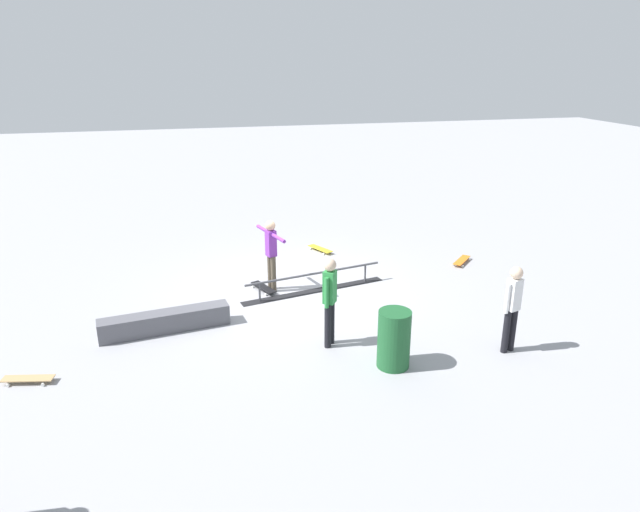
{
  "coord_description": "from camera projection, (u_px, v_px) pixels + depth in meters",
  "views": [
    {
      "loc": [
        2.2,
        11.31,
        4.94
      ],
      "look_at": [
        -0.41,
        0.66,
        1.0
      ],
      "focal_mm": 31.64,
      "sensor_mm": 36.0,
      "label": 1
    }
  ],
  "objects": [
    {
      "name": "ground_plane",
      "position": [
        295.0,
        290.0,
        12.5
      ],
      "size": [
        60.0,
        60.0,
        0.0
      ],
      "primitive_type": "plane",
      "color": "#9E9EA3"
    },
    {
      "name": "grind_rail",
      "position": [
        315.0,
        283.0,
        12.38
      ],
      "size": [
        3.33,
        0.92,
        0.44
      ],
      "rotation": [
        0.0,
        0.0,
        0.21
      ],
      "color": "black",
      "rests_on": "ground_plane"
    },
    {
      "name": "skate_ledge",
      "position": [
        165.0,
        322.0,
        10.59
      ],
      "size": [
        2.42,
        0.71,
        0.39
      ],
      "primitive_type": "cube",
      "rotation": [
        0.0,
        0.0,
        0.15
      ],
      "color": "#595960",
      "rests_on": "ground_plane"
    },
    {
      "name": "skater_main",
      "position": [
        271.0,
        250.0,
        12.19
      ],
      "size": [
        0.45,
        1.26,
        1.6
      ],
      "rotation": [
        0.0,
        0.0,
        1.87
      ],
      "color": "brown",
      "rests_on": "ground_plane"
    },
    {
      "name": "skateboard_main",
      "position": [
        264.0,
        287.0,
        12.46
      ],
      "size": [
        0.5,
        0.81,
        0.09
      ],
      "rotation": [
        0.0,
        0.0,
        1.97
      ],
      "color": "black",
      "rests_on": "ground_plane"
    },
    {
      "name": "bystander_white_shirt",
      "position": [
        513.0,
        304.0,
        9.64
      ],
      "size": [
        0.36,
        0.23,
        1.59
      ],
      "rotation": [
        0.0,
        0.0,
        3.42
      ],
      "color": "black",
      "rests_on": "ground_plane"
    },
    {
      "name": "bystander_green_shirt",
      "position": [
        330.0,
        297.0,
        9.83
      ],
      "size": [
        0.28,
        0.35,
        1.65
      ],
      "rotation": [
        0.0,
        0.0,
        4.09
      ],
      "color": "black",
      "rests_on": "ground_plane"
    },
    {
      "name": "loose_skateboard_natural",
      "position": [
        28.0,
        379.0,
        8.95
      ],
      "size": [
        0.82,
        0.37,
        0.09
      ],
      "rotation": [
        0.0,
        0.0,
        6.08
      ],
      "color": "tan",
      "rests_on": "ground_plane"
    },
    {
      "name": "loose_skateboard_orange",
      "position": [
        462.0,
        260.0,
        14.09
      ],
      "size": [
        0.71,
        0.71,
        0.09
      ],
      "rotation": [
        0.0,
        0.0,
        3.93
      ],
      "color": "orange",
      "rests_on": "ground_plane"
    },
    {
      "name": "loose_skateboard_yellow",
      "position": [
        320.0,
        249.0,
        14.93
      ],
      "size": [
        0.54,
        0.8,
        0.09
      ],
      "rotation": [
        0.0,
        0.0,
        5.18
      ],
      "color": "yellow",
      "rests_on": "ground_plane"
    },
    {
      "name": "trash_bin",
      "position": [
        394.0,
        339.0,
        9.3
      ],
      "size": [
        0.55,
        0.55,
        1.0
      ],
      "primitive_type": "cylinder",
      "color": "#1E592D",
      "rests_on": "ground_plane"
    }
  ]
}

